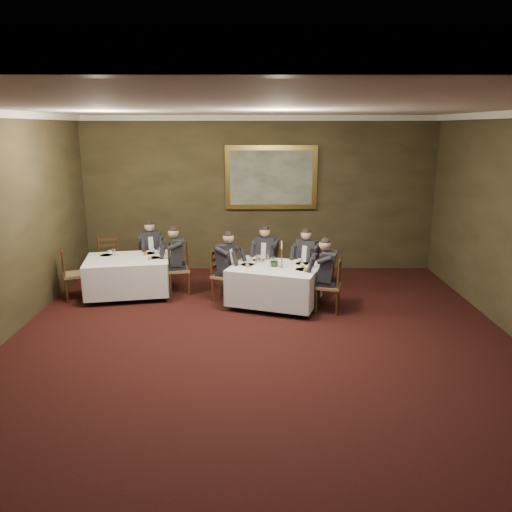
{
  "coord_description": "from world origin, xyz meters",
  "views": [
    {
      "loc": [
        -0.11,
        -6.36,
        3.25
      ],
      "look_at": [
        -0.08,
        1.73,
        1.15
      ],
      "focal_mm": 35.0,
      "sensor_mm": 36.0,
      "label": 1
    }
  ],
  "objects_px": {
    "table_second": "(128,274)",
    "diner_main_backleft": "(266,266)",
    "chair_main_endleft": "(225,286)",
    "diner_sec_backright": "(151,259)",
    "table_main": "(275,283)",
    "centerpiece": "(275,260)",
    "chair_main_backright": "(307,281)",
    "chair_sec_endright": "(180,279)",
    "painting": "(271,178)",
    "candlestick": "(282,258)",
    "chair_sec_backleft": "(110,271)",
    "chair_sec_endleft": "(75,285)",
    "diner_sec_endright": "(179,268)",
    "diner_main_endleft": "(225,274)",
    "diner_main_backright": "(307,270)",
    "diner_main_endright": "(328,285)",
    "chair_main_backleft": "(266,277)",
    "chair_sec_backright": "(151,269)",
    "chair_main_endright": "(328,297)"
  },
  "relations": [
    {
      "from": "chair_sec_endleft",
      "to": "candlestick",
      "type": "relative_size",
      "value": 1.97
    },
    {
      "from": "diner_main_endright",
      "to": "diner_main_backright",
      "type": "bearing_deg",
      "value": 30.4
    },
    {
      "from": "chair_sec_backleft",
      "to": "diner_main_backleft",
      "type": "bearing_deg",
      "value": 154.01
    },
    {
      "from": "candlestick",
      "to": "painting",
      "type": "bearing_deg",
      "value": 92.54
    },
    {
      "from": "chair_main_backleft",
      "to": "chair_main_endright",
      "type": "xyz_separation_m",
      "value": [
        1.09,
        -1.23,
        0.0
      ]
    },
    {
      "from": "candlestick",
      "to": "diner_main_backleft",
      "type": "bearing_deg",
      "value": 104.72
    },
    {
      "from": "chair_main_backright",
      "to": "diner_main_backright",
      "type": "distance_m",
      "value": 0.23
    },
    {
      "from": "table_second",
      "to": "chair_sec_endright",
      "type": "distance_m",
      "value": 1.02
    },
    {
      "from": "chair_main_backleft",
      "to": "diner_sec_endright",
      "type": "distance_m",
      "value": 1.77
    },
    {
      "from": "chair_sec_backleft",
      "to": "diner_sec_endright",
      "type": "distance_m",
      "value": 1.66
    },
    {
      "from": "diner_sec_backright",
      "to": "table_main",
      "type": "bearing_deg",
      "value": 129.96
    },
    {
      "from": "table_main",
      "to": "chair_main_backright",
      "type": "distance_m",
      "value": 0.94
    },
    {
      "from": "table_main",
      "to": "diner_main_endleft",
      "type": "xyz_separation_m",
      "value": [
        -0.94,
        0.32,
        0.06
      ]
    },
    {
      "from": "diner_sec_backright",
      "to": "centerpiece",
      "type": "xyz_separation_m",
      "value": [
        2.59,
        -1.47,
        0.38
      ]
    },
    {
      "from": "table_second",
      "to": "chair_main_endleft",
      "type": "relative_size",
      "value": 1.79
    },
    {
      "from": "diner_sec_backright",
      "to": "chair_main_endleft",
      "type": "bearing_deg",
      "value": 124.72
    },
    {
      "from": "chair_main_endleft",
      "to": "chair_sec_endright",
      "type": "bearing_deg",
      "value": -91.15
    },
    {
      "from": "table_main",
      "to": "chair_main_backleft",
      "type": "height_order",
      "value": "chair_main_backleft"
    },
    {
      "from": "diner_main_backleft",
      "to": "diner_main_endright",
      "type": "distance_m",
      "value": 1.63
    },
    {
      "from": "chair_sec_backright",
      "to": "diner_main_backleft",
      "type": "bearing_deg",
      "value": 146.27
    },
    {
      "from": "chair_main_backright",
      "to": "diner_main_endright",
      "type": "height_order",
      "value": "diner_main_endright"
    },
    {
      "from": "chair_sec_backright",
      "to": "painting",
      "type": "distance_m",
      "value": 3.35
    },
    {
      "from": "chair_main_backright",
      "to": "diner_main_endleft",
      "type": "bearing_deg",
      "value": 44.44
    },
    {
      "from": "table_main",
      "to": "diner_main_backleft",
      "type": "bearing_deg",
      "value": 99.14
    },
    {
      "from": "chair_main_endleft",
      "to": "chair_sec_backright",
      "type": "height_order",
      "value": "same"
    },
    {
      "from": "chair_main_endleft",
      "to": "chair_main_endright",
      "type": "relative_size",
      "value": 1.0
    },
    {
      "from": "table_second",
      "to": "chair_main_backright",
      "type": "xyz_separation_m",
      "value": [
        3.54,
        0.05,
        -0.17
      ]
    },
    {
      "from": "diner_main_endleft",
      "to": "chair_sec_backright",
      "type": "relative_size",
      "value": 1.35
    },
    {
      "from": "table_second",
      "to": "chair_main_backright",
      "type": "height_order",
      "value": "chair_main_backright"
    },
    {
      "from": "diner_main_backleft",
      "to": "chair_main_endleft",
      "type": "xyz_separation_m",
      "value": [
        -0.81,
        -0.58,
        -0.23
      ]
    },
    {
      "from": "chair_main_endleft",
      "to": "diner_main_endright",
      "type": "relative_size",
      "value": 0.74
    },
    {
      "from": "table_second",
      "to": "diner_main_backleft",
      "type": "distance_m",
      "value": 2.75
    },
    {
      "from": "chair_main_backleft",
      "to": "chair_sec_backleft",
      "type": "bearing_deg",
      "value": 15.2
    },
    {
      "from": "chair_sec_endleft",
      "to": "painting",
      "type": "bearing_deg",
      "value": 95.17
    },
    {
      "from": "diner_sec_endright",
      "to": "candlestick",
      "type": "xyz_separation_m",
      "value": [
        2.01,
        -0.84,
        0.44
      ]
    },
    {
      "from": "chair_sec_backleft",
      "to": "chair_sec_backright",
      "type": "bearing_deg",
      "value": 171.3
    },
    {
      "from": "diner_main_backleft",
      "to": "chair_main_backright",
      "type": "xyz_separation_m",
      "value": [
        0.81,
        -0.26,
        -0.23
      ]
    },
    {
      "from": "diner_main_backright",
      "to": "chair_sec_backleft",
      "type": "xyz_separation_m",
      "value": [
        -4.1,
        0.69,
        -0.23
      ]
    },
    {
      "from": "chair_main_backleft",
      "to": "chair_main_backright",
      "type": "distance_m",
      "value": 0.85
    },
    {
      "from": "chair_sec_backleft",
      "to": "chair_sec_endleft",
      "type": "height_order",
      "value": "same"
    },
    {
      "from": "diner_sec_endright",
      "to": "candlestick",
      "type": "height_order",
      "value": "diner_sec_endright"
    },
    {
      "from": "chair_sec_endleft",
      "to": "painting",
      "type": "height_order",
      "value": "painting"
    },
    {
      "from": "chair_main_backright",
      "to": "chair_sec_endleft",
      "type": "xyz_separation_m",
      "value": [
        -4.53,
        -0.23,
        0.0
      ]
    },
    {
      "from": "chair_sec_endright",
      "to": "chair_main_backleft",
      "type": "bearing_deg",
      "value": -95.69
    },
    {
      "from": "table_second",
      "to": "painting",
      "type": "xyz_separation_m",
      "value": [
        2.87,
        1.89,
        1.69
      ]
    },
    {
      "from": "diner_main_endleft",
      "to": "chair_main_backleft",
      "type": "bearing_deg",
      "value": 150.43
    },
    {
      "from": "chair_sec_backleft",
      "to": "painting",
      "type": "relative_size",
      "value": 0.48
    },
    {
      "from": "chair_main_backright",
      "to": "chair_main_backleft",
      "type": "bearing_deg",
      "value": 14.58
    },
    {
      "from": "table_second",
      "to": "chair_main_endleft",
      "type": "xyz_separation_m",
      "value": [
        1.92,
        -0.26,
        -0.17
      ]
    },
    {
      "from": "diner_main_backright",
      "to": "diner_main_endright",
      "type": "xyz_separation_m",
      "value": [
        0.28,
        -0.95,
        0.0
      ]
    }
  ]
}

